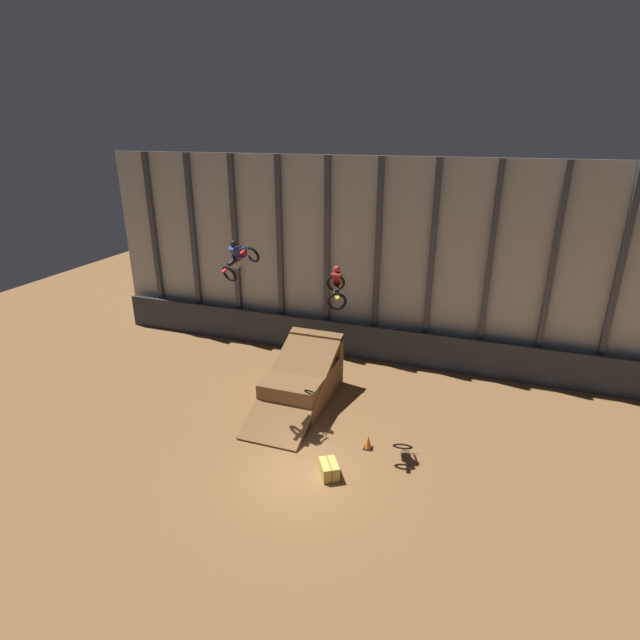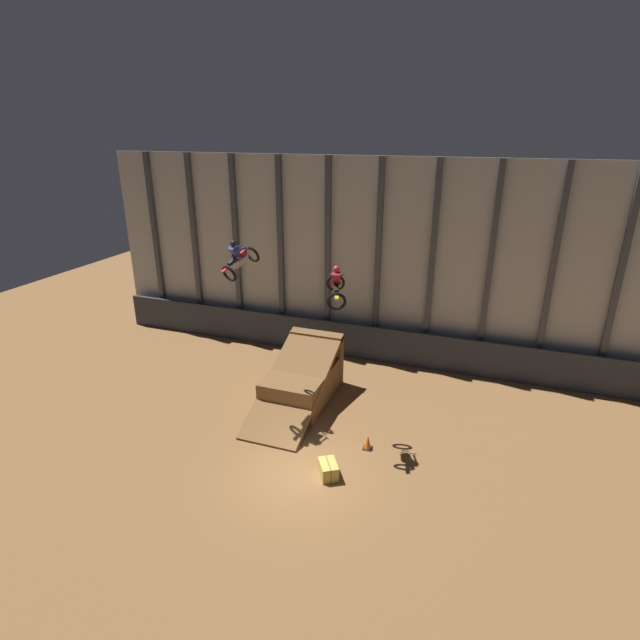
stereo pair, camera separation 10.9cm
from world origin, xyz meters
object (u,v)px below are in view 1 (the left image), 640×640
(traffic_cone_near_ramp, at_px, (368,442))
(rider_bike_right_air, at_px, (336,287))
(dirt_ramp, at_px, (303,380))
(hay_bale_trackside, at_px, (329,469))
(rider_bike_left_air, at_px, (239,259))

(traffic_cone_near_ramp, bearing_deg, rider_bike_right_air, 160.38)
(dirt_ramp, relative_size, traffic_cone_near_ramp, 10.79)
(rider_bike_right_air, height_order, hay_bale_trackside, rider_bike_right_air)
(traffic_cone_near_ramp, xyz_separation_m, hay_bale_trackside, (-0.93, -2.10, -0.00))
(dirt_ramp, distance_m, rider_bike_right_air, 6.41)
(dirt_ramp, xyz_separation_m, traffic_cone_near_ramp, (3.91, -2.93, -0.64))
(hay_bale_trackside, bearing_deg, rider_bike_left_air, 149.38)
(rider_bike_right_air, bearing_deg, traffic_cone_near_ramp, -39.48)
(traffic_cone_near_ramp, bearing_deg, hay_bale_trackside, -113.86)
(hay_bale_trackside, bearing_deg, traffic_cone_near_ramp, 66.14)
(traffic_cone_near_ramp, distance_m, hay_bale_trackside, 2.30)
(rider_bike_left_air, bearing_deg, traffic_cone_near_ramp, 10.99)
(hay_bale_trackside, bearing_deg, dirt_ramp, 120.64)
(rider_bike_right_air, xyz_separation_m, traffic_cone_near_ramp, (1.59, -0.57, -6.13))
(rider_bike_left_air, xyz_separation_m, rider_bike_right_air, (4.12, -0.16, -0.65))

